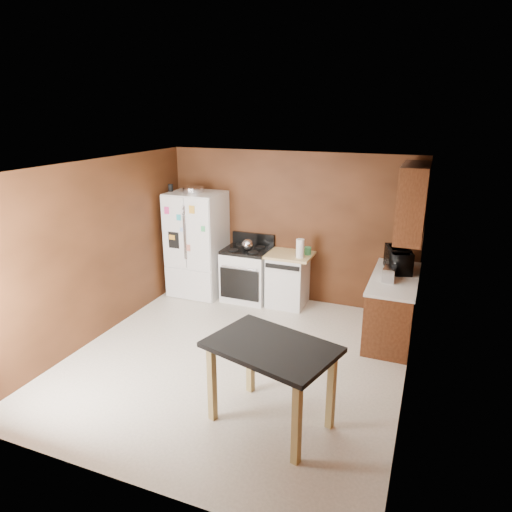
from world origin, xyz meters
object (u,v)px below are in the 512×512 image
Objects in this scene: pen_cup at (171,188)px; toaster at (389,274)px; paper_towel at (300,248)px; kettle at (247,245)px; gas_range at (247,273)px; dishwasher at (288,279)px; island at (271,357)px; roasting_pan at (193,190)px; green_canister at (308,251)px; microwave at (398,260)px; refrigerator at (197,244)px.

toaster is (3.72, -0.54, -0.87)m from pen_cup.
paper_towel is 1.54m from toaster.
gas_range reaches higher than kettle.
dishwasher is 0.62× the size of island.
roasting_pan reaches higher than paper_towel.
microwave is (1.42, -0.29, 0.10)m from green_canister.
island is (0.47, -3.04, -0.18)m from green_canister.
toaster is at bearing -10.36° from roasting_pan.
microwave reaches higher than dishwasher.
pen_cup reaches higher than microwave.
island is at bearing -63.14° from gas_range.
dishwasher is at bearing 104.57° from island.
microwave is at bearing -2.36° from roasting_pan.
pen_cup is 3.86m from toaster.
paper_towel is at bearing -110.40° from green_canister.
kettle is at bearing -170.10° from green_canister.
pen_cup is 1.63m from kettle.
paper_towel is 0.54× the size of microwave.
island is at bearing -50.21° from refrigerator.
island is (1.45, -2.87, -0.22)m from kettle.
dishwasher is at bearing 7.95° from kettle.
roasting_pan is at bearing 69.18° from microwave.
microwave is at bearing -1.03° from pen_cup.
roasting_pan is at bearing 164.80° from refrigerator.
green_canister is (0.07, 0.19, -0.09)m from paper_towel.
roasting_pan is at bearing -176.98° from gas_range.
island is (0.54, -2.85, -0.27)m from paper_towel.
green_canister reaches higher than dishwasher.
green_canister is 1.46m from microwave.
pen_cup is (-0.39, -0.07, 0.02)m from roasting_pan.
refrigerator is 1.26× the size of island.
roasting_pan is 3.48m from toaster.
microwave reaches higher than island.
kettle is (0.99, -0.02, -0.85)m from roasting_pan.
gas_range is (-0.95, 0.09, -0.58)m from paper_towel.
pen_cup is 1.94m from gas_range.
roasting_pan is at bearing -175.62° from green_canister.
microwave is (3.79, -0.07, -0.81)m from pen_cup.
kettle is at bearing 178.53° from paper_towel.
roasting_pan is 0.20× the size of refrigerator.
island is (1.49, -2.94, 0.31)m from gas_range.
roasting_pan reaches higher than kettle.
dishwasher is at bearing 2.99° from refrigerator.
paper_towel is 0.34× the size of dishwasher.
paper_towel is (0.91, -0.02, 0.04)m from kettle.
pen_cup is 3.87m from microwave.
pen_cup is at bearing 174.39° from toaster.
roasting_pan is 0.40m from pen_cup.
pen_cup is 0.22× the size of microwave.
island is at bearing -44.88° from pen_cup.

